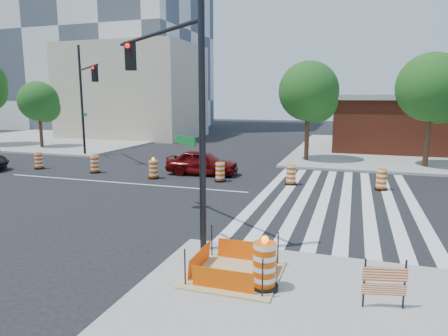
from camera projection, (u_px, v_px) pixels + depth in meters
The scene contains 22 objects.
ground at pixel (119, 183), 20.92m from camera, with size 120.00×120.00×0.00m, color black.
sidewalk_ne at pixel (436, 152), 32.24m from camera, with size 22.00×22.00×0.15m, color gray.
sidewalk_nw at pixel (67, 138), 43.26m from camera, with size 22.00×22.00×0.15m, color gray.
crosswalk_east at pixel (335, 199), 17.56m from camera, with size 6.75×13.50×0.01m.
lane_centerline at pixel (119, 183), 20.92m from camera, with size 14.00×0.12×0.01m, color silver.
excavation_pit at pixel (234, 272), 9.70m from camera, with size 2.20×2.20×0.90m.
brick_storefront at pixel (439, 124), 31.84m from camera, with size 16.50×8.50×4.60m.
beige_midrise at pixel (133, 92), 44.30m from camera, with size 14.00×10.00×10.00m, color #BEAD91.
red_coupe at pixel (202, 163), 22.98m from camera, with size 1.67×4.15×1.42m, color #540707.
signal_pole_se at pixel (173, 79), 11.93m from camera, with size 4.87×3.89×8.07m.
signal_pole_nw at pixel (85, 90), 28.27m from camera, with size 4.57×4.22×8.04m.
pit_drum at pixel (264, 267), 8.92m from camera, with size 0.64×0.64×1.26m.
barricade at pixel (384, 281), 8.12m from camera, with size 0.88×0.24×1.05m.
tree_north_b at pixel (39, 104), 34.38m from camera, with size 3.40×3.40×5.78m.
tree_north_c at pixel (309, 95), 26.87m from camera, with size 4.02×4.02×6.83m.
tree_north_d at pixel (432, 91), 24.25m from camera, with size 4.18×4.18×7.11m.
median_drum_1 at pixel (39, 161), 24.87m from camera, with size 0.60×0.60×1.02m.
median_drum_2 at pixel (95, 165), 23.55m from camera, with size 0.60×0.60×1.02m.
median_drum_3 at pixel (153, 170), 21.89m from camera, with size 0.60×0.60×1.18m.
median_drum_4 at pixel (220, 173), 21.12m from camera, with size 0.60×0.60×1.02m.
median_drum_5 at pixel (291, 176), 20.34m from camera, with size 0.60×0.60×1.02m.
median_drum_6 at pixel (381, 180), 19.18m from camera, with size 0.60×0.60×1.02m.
Camera 1 is at (11.60, -17.73, 4.43)m, focal length 32.00 mm.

